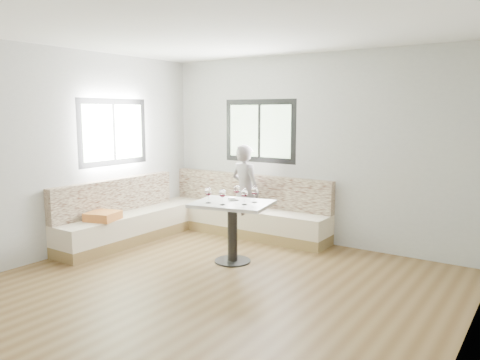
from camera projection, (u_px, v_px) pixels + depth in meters
name	position (u px, v px, depth m)	size (l,w,h in m)	color
room	(206.00, 162.00, 5.02)	(5.01, 5.01, 2.81)	brown
banquette	(192.00, 217.00, 7.28)	(2.90, 2.80, 0.95)	olive
table	(232.00, 217.00, 6.06)	(1.11, 0.94, 0.80)	black
person	(245.00, 191.00, 7.25)	(0.53, 0.35, 1.46)	slate
olive_ramekin	(231.00, 199.00, 6.16)	(0.10, 0.10, 0.04)	white
wine_glass_a	(208.00, 192.00, 5.96)	(0.09, 0.09, 0.20)	white
wine_glass_b	(222.00, 194.00, 5.84)	(0.09, 0.09, 0.20)	white
wine_glass_c	(244.00, 193.00, 5.84)	(0.09, 0.09, 0.20)	white
wine_glass_d	(236.00, 190.00, 6.13)	(0.09, 0.09, 0.20)	white
wine_glass_e	(254.00, 191.00, 5.99)	(0.09, 0.09, 0.20)	white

